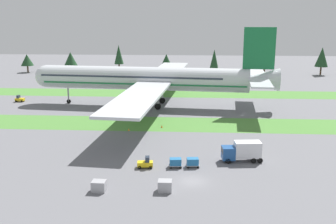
{
  "coord_description": "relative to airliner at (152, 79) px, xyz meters",
  "views": [
    {
      "loc": [
        -0.33,
        -56.33,
        24.76
      ],
      "look_at": [
        -5.38,
        28.33,
        4.0
      ],
      "focal_mm": 42.0,
      "sensor_mm": 36.0,
      "label": 1
    }
  ],
  "objects": [
    {
      "name": "cargo_dolly_lead",
      "position": [
        8.31,
        -45.69,
        -6.96
      ],
      "size": [
        2.34,
        1.71,
        1.55
      ],
      "rotation": [
        0.0,
        0.0,
        1.67
      ],
      "color": "#A3A3A8",
      "rests_on": "ground"
    },
    {
      "name": "uld_container_1",
      "position": [
        7.17,
        -55.08,
        -7.04
      ],
      "size": [
        2.0,
        1.6,
        1.67
      ],
      "primitive_type": "cube",
      "rotation": [
        0.0,
        0.0,
        0.0
      ],
      "color": "#A3A3A8",
      "rests_on": "ground"
    },
    {
      "name": "distant_tree_line",
      "position": [
        16.63,
        64.56,
        -0.98
      ],
      "size": [
        155.15,
        9.06,
        12.59
      ],
      "color": "#4C3823",
      "rests_on": "ground"
    },
    {
      "name": "catering_truck",
      "position": [
        19.82,
        -42.2,
        -5.92
      ],
      "size": [
        7.14,
        2.96,
        3.58
      ],
      "rotation": [
        0.0,
        0.0,
        1.67
      ],
      "color": "#1E4C8E",
      "rests_on": "ground"
    },
    {
      "name": "uld_container_0",
      "position": [
        -2.39,
        -55.61,
        -7.08
      ],
      "size": [
        2.07,
        1.68,
        1.59
      ],
      "primitive_type": "cube",
      "rotation": [
        0.0,
        0.0,
        -0.04
      ],
      "color": "#A3A3A8",
      "rests_on": "ground"
    },
    {
      "name": "cargo_dolly_second",
      "position": [
        11.2,
        -45.4,
        -6.96
      ],
      "size": [
        2.34,
        1.71,
        1.55
      ],
      "rotation": [
        0.0,
        0.0,
        1.67
      ],
      "color": "#A3A3A8",
      "rests_on": "ground"
    },
    {
      "name": "ground_plane",
      "position": [
        11.08,
        -51.32,
        -7.88
      ],
      "size": [
        400.0,
        400.0,
        0.0
      ],
      "primitive_type": "plane",
      "color": "slate"
    },
    {
      "name": "taxiway_marker_0",
      "position": [
        -2.94,
        -24.55,
        -7.62
      ],
      "size": [
        0.44,
        0.44,
        0.5
      ],
      "primitive_type": "cone",
      "color": "orange",
      "rests_on": "ground"
    },
    {
      "name": "baggage_tug",
      "position": [
        3.31,
        -46.18,
        -7.06
      ],
      "size": [
        2.71,
        1.55,
        1.97
      ],
      "rotation": [
        0.0,
        0.0,
        1.67
      ],
      "color": "yellow",
      "rests_on": "ground"
    },
    {
      "name": "grass_strip_far",
      "position": [
        11.08,
        18.99,
        -7.87
      ],
      "size": [
        320.0,
        12.78,
        0.01
      ],
      "primitive_type": "cube",
      "color": "#4C8438",
      "rests_on": "ground"
    },
    {
      "name": "grass_strip_near",
      "position": [
        11.08,
        -18.57,
        -7.87
      ],
      "size": [
        320.0,
        12.78,
        0.01
      ],
      "primitive_type": "cube",
      "color": "#4C8438",
      "rests_on": "ground"
    },
    {
      "name": "pushback_tractor",
      "position": [
        -40.07,
        3.61,
        -7.06
      ],
      "size": [
        2.71,
        1.53,
        1.97
      ],
      "rotation": [
        0.0,
        0.0,
        4.62
      ],
      "color": "yellow",
      "rests_on": "ground"
    },
    {
      "name": "taxiway_marker_1",
      "position": [
        4.21,
        -21.7,
        -7.55
      ],
      "size": [
        0.44,
        0.44,
        0.66
      ],
      "primitive_type": "cone",
      "color": "orange",
      "rests_on": "ground"
    },
    {
      "name": "ground_crew_marshaller",
      "position": [
        21.54,
        -39.95,
        -6.93
      ],
      "size": [
        0.36,
        0.54,
        1.74
      ],
      "rotation": [
        0.0,
        0.0,
        1.87
      ],
      "color": "black",
      "rests_on": "ground"
    },
    {
      "name": "airliner",
      "position": [
        0.0,
        0.0,
        0.0
      ],
      "size": [
        68.61,
        84.32,
        21.99
      ],
      "rotation": [
        0.0,
        0.0,
        1.48
      ],
      "color": "silver",
      "rests_on": "ground"
    }
  ]
}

